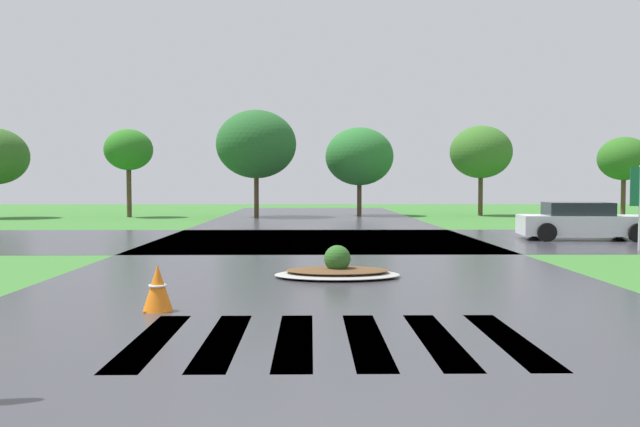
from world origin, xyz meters
TOP-DOWN VIEW (x-y plane):
  - asphalt_roadway at (0.00, 10.00)m, footprint 11.29×80.00m
  - asphalt_cross_road at (0.00, 18.72)m, footprint 90.00×10.16m
  - crosswalk_stripes at (0.00, 3.60)m, footprint 4.95×3.09m
  - median_island at (0.31, 9.22)m, footprint 2.64×1.61m
  - car_dark_suv at (9.34, 18.62)m, footprint 4.56×2.40m
  - traffic_cone at (-2.61, 5.53)m, footprint 0.46×0.46m
  - background_treeline at (-0.83, 35.54)m, footprint 40.91×6.56m

SIDE VIEW (x-z plane):
  - crosswalk_stripes at x=0.00m, z-range 0.00..0.01m
  - asphalt_roadway at x=0.00m, z-range 0.00..0.01m
  - asphalt_cross_road at x=0.00m, z-range 0.00..0.01m
  - median_island at x=0.31m, z-range -0.19..0.49m
  - traffic_cone at x=-2.61m, z-range -0.01..0.72m
  - car_dark_suv at x=9.34m, z-range -0.03..1.29m
  - background_treeline at x=-0.83m, z-range 0.72..7.06m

